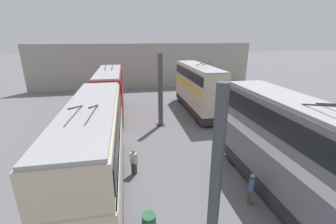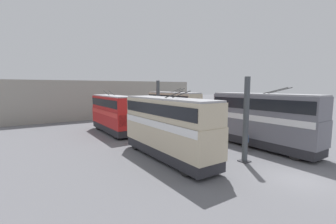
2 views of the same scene
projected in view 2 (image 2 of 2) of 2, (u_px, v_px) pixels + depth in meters
ground_plane at (298, 179)px, 14.57m from camera, size 240.00×240.00×0.00m
depot_back_wall at (112, 100)px, 42.81m from camera, size 0.50×36.00×7.09m
support_column_near at (246, 122)px, 17.67m from camera, size 0.79×0.79×6.77m
support_column_far at (158, 108)px, 28.74m from camera, size 0.79×0.79×6.77m
bus_left_near at (262, 117)px, 21.72m from camera, size 10.81×2.54×5.96m
bus_left_far at (173, 107)px, 34.35m from camera, size 10.89×2.54×5.79m
bus_right_near at (167, 124)px, 18.46m from camera, size 10.73×2.54×5.72m
bus_right_mid at (113, 112)px, 29.06m from camera, size 9.98×2.54×5.49m
person_by_left_row at (247, 141)px, 21.11m from camera, size 0.48×0.45×1.74m
person_by_right_row at (175, 141)px, 21.04m from camera, size 0.46×0.47×1.66m
oil_drum at (213, 158)px, 17.59m from camera, size 0.64×0.64×0.88m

